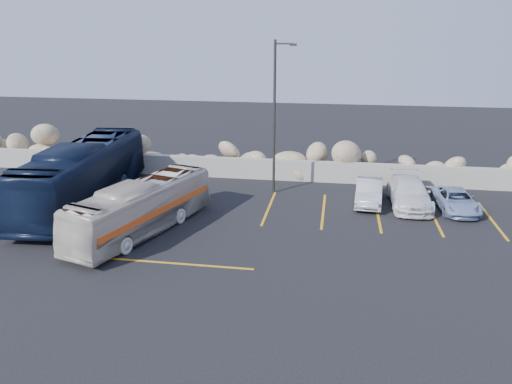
% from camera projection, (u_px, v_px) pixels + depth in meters
% --- Properties ---
extents(ground, '(90.00, 90.00, 0.00)m').
position_uv_depth(ground, '(174.00, 266.00, 18.70)').
color(ground, black).
rests_on(ground, ground).
extents(seawall, '(60.00, 0.40, 1.20)m').
position_uv_depth(seawall, '(238.00, 168.00, 29.78)').
color(seawall, gray).
rests_on(seawall, ground).
extents(riprap_pile, '(54.00, 2.80, 2.60)m').
position_uv_depth(riprap_pile, '(241.00, 152.00, 30.69)').
color(riprap_pile, '#9E8867').
rests_on(riprap_pile, ground).
extents(parking_lines, '(18.16, 9.36, 0.01)m').
position_uv_depth(parking_lines, '(308.00, 220.00, 23.20)').
color(parking_lines, orange).
rests_on(parking_lines, ground).
extents(lamppost, '(1.14, 0.18, 8.00)m').
position_uv_depth(lamppost, '(275.00, 114.00, 25.90)').
color(lamppost, '#332F2D').
rests_on(lamppost, ground).
extents(vintage_bus, '(4.22, 8.32, 2.26)m').
position_uv_depth(vintage_bus, '(142.00, 207.00, 21.55)').
color(vintage_bus, beige).
rests_on(vintage_bus, ground).
extents(tour_coach, '(3.38, 11.34, 3.12)m').
position_uv_depth(tour_coach, '(83.00, 174.00, 24.99)').
color(tour_coach, '#0F1932').
rests_on(tour_coach, ground).
extents(car_b, '(1.53, 3.75, 1.21)m').
position_uv_depth(car_b, '(369.00, 192.00, 25.32)').
color(car_b, silver).
rests_on(car_b, ground).
extents(car_c, '(2.00, 4.65, 1.34)m').
position_uv_depth(car_c, '(409.00, 193.00, 24.99)').
color(car_c, white).
rests_on(car_c, ground).
extents(car_d, '(2.01, 3.80, 1.02)m').
position_uv_depth(car_d, '(456.00, 200.00, 24.34)').
color(car_d, '#899DC3').
rests_on(car_d, ground).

